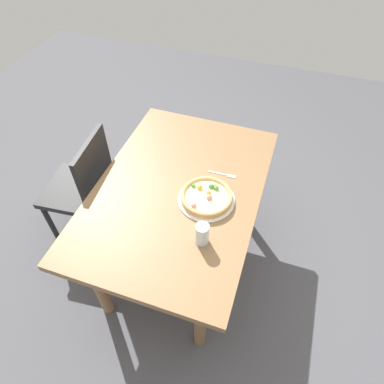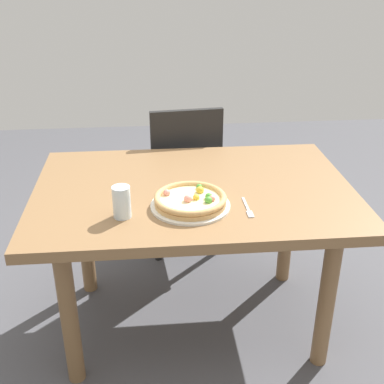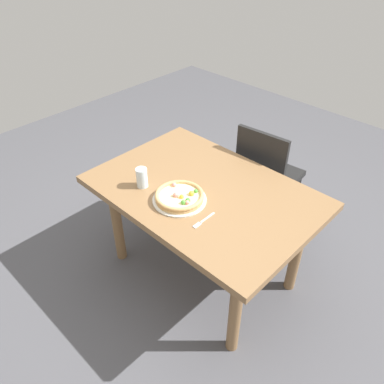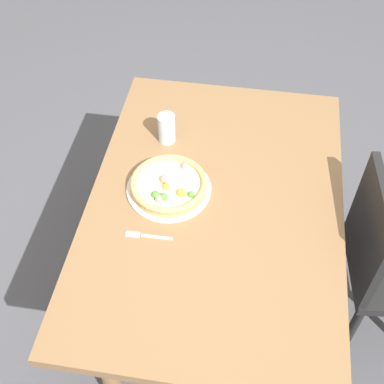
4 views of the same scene
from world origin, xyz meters
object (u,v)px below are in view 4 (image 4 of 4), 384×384
object	(u,v)px
plate	(169,189)
pizza	(169,184)
drinking_glass	(167,128)
dining_table	(215,217)
fork	(145,236)

from	to	relation	value
plate	pizza	size ratio (longest dim) A/B	1.10
drinking_glass	plate	bearing A→B (deg)	-167.79
dining_table	fork	distance (m)	0.31
plate	pizza	bearing A→B (deg)	-157.75
plate	pizza	world-z (taller)	pizza
dining_table	plate	size ratio (longest dim) A/B	4.30
fork	plate	bearing A→B (deg)	-102.06
pizza	fork	distance (m)	0.22
plate	fork	bearing A→B (deg)	168.82
pizza	plate	bearing A→B (deg)	22.25
plate	drinking_glass	distance (m)	0.27
dining_table	pizza	bearing A→B (deg)	80.95
dining_table	fork	xyz separation A→B (m)	(-0.19, 0.22, 0.10)
fork	drinking_glass	bearing A→B (deg)	-89.31
plate	fork	xyz separation A→B (m)	(-0.22, 0.04, -0.00)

